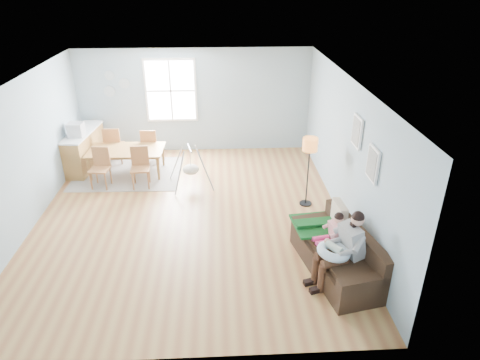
{
  "coord_description": "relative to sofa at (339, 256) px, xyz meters",
  "views": [
    {
      "loc": [
        0.6,
        -7.4,
        4.46
      ],
      "look_at": [
        0.97,
        -0.45,
        1.0
      ],
      "focal_mm": 32.0,
      "sensor_mm": 36.0,
      "label": 1
    }
  ],
  "objects": [
    {
      "name": "room",
      "position": [
        -2.5,
        1.84,
        2.15
      ],
      "size": [
        8.4,
        9.4,
        3.9
      ],
      "color": "#A16139"
    },
    {
      "name": "window",
      "position": [
        -3.1,
        5.31,
        1.37
      ],
      "size": [
        1.32,
        0.08,
        1.62
      ],
      "color": "white",
      "rests_on": "room"
    },
    {
      "name": "pictures",
      "position": [
        0.46,
        0.79,
        1.57
      ],
      "size": [
        0.05,
        1.34,
        0.74
      ],
      "color": "white",
      "rests_on": "room"
    },
    {
      "name": "wall_plates",
      "position": [
        -4.51,
        5.31,
        1.55
      ],
      "size": [
        0.67,
        0.02,
        0.66
      ],
      "color": "#92A5AF",
      "rests_on": "room"
    },
    {
      "name": "sofa",
      "position": [
        0.0,
        0.0,
        0.0
      ],
      "size": [
        1.2,
        2.05,
        0.78
      ],
      "color": "black",
      "rests_on": "room"
    },
    {
      "name": "green_throw",
      "position": [
        -0.21,
        0.61,
        0.22
      ],
      "size": [
        0.96,
        0.86,
        0.04
      ],
      "primitive_type": "cube",
      "rotation": [
        0.0,
        0.0,
        0.11
      ],
      "color": "#135422",
      "rests_on": "sofa"
    },
    {
      "name": "beige_pillow",
      "position": [
        0.09,
        0.53,
        0.43
      ],
      "size": [
        0.16,
        0.47,
        0.47
      ],
      "primitive_type": "cube",
      "rotation": [
        0.0,
        0.0,
        0.07
      ],
      "color": "#C8B099",
      "rests_on": "sofa"
    },
    {
      "name": "father",
      "position": [
        -0.06,
        -0.3,
        0.39
      ],
      "size": [
        0.93,
        0.57,
        1.25
      ],
      "color": "gray",
      "rests_on": "sofa"
    },
    {
      "name": "nursing_pillow",
      "position": [
        -0.2,
        -0.32,
        0.33
      ],
      "size": [
        0.65,
        0.64,
        0.21
      ],
      "primitive_type": "torus",
      "rotation": [
        0.0,
        0.14,
        0.28
      ],
      "color": "silver",
      "rests_on": "father"
    },
    {
      "name": "infant",
      "position": [
        -0.22,
        -0.3,
        0.41
      ],
      "size": [
        0.25,
        0.34,
        0.13
      ],
      "color": "silver",
      "rests_on": "nursing_pillow"
    },
    {
      "name": "toddler",
      "position": [
        -0.11,
        0.16,
        0.38
      ],
      "size": [
        0.52,
        0.32,
        0.78
      ],
      "color": "white",
      "rests_on": "sofa"
    },
    {
      "name": "floor_lamp",
      "position": [
        -0.11,
        2.2,
        0.95
      ],
      "size": [
        0.3,
        0.3,
        1.48
      ],
      "color": "black",
      "rests_on": "room"
    },
    {
      "name": "storage_cube",
      "position": [
        0.19,
        -0.1,
        -0.03
      ],
      "size": [
        0.53,
        0.5,
        0.48
      ],
      "color": "silver",
      "rests_on": "room"
    },
    {
      "name": "rug",
      "position": [
        -4.1,
        3.89,
        -0.27
      ],
      "size": [
        2.55,
        1.97,
        0.01
      ],
      "primitive_type": "cube",
      "rotation": [
        0.0,
        0.0,
        -0.03
      ],
      "color": "gray",
      "rests_on": "room"
    },
    {
      "name": "dining_table",
      "position": [
        -4.1,
        3.89,
        0.03
      ],
      "size": [
        1.78,
        1.02,
        0.62
      ],
      "primitive_type": "imported",
      "rotation": [
        0.0,
        0.0,
        -0.03
      ],
      "color": "brown",
      "rests_on": "rug"
    },
    {
      "name": "chair_sw",
      "position": [
        -4.56,
        3.29,
        0.24
      ],
      "size": [
        0.46,
        0.46,
        0.91
      ],
      "color": "brown",
      "rests_on": "rug"
    },
    {
      "name": "chair_se",
      "position": [
        -3.68,
        3.26,
        0.24
      ],
      "size": [
        0.44,
        0.44,
        0.91
      ],
      "color": "brown",
      "rests_on": "rug"
    },
    {
      "name": "chair_nw",
      "position": [
        -4.54,
        4.52,
        0.27
      ],
      "size": [
        0.44,
        0.44,
        0.96
      ],
      "color": "brown",
      "rests_on": "rug"
    },
    {
      "name": "chair_ne",
      "position": [
        -3.64,
        4.5,
        0.24
      ],
      "size": [
        0.42,
        0.42,
        0.91
      ],
      "color": "brown",
      "rests_on": "rug"
    },
    {
      "name": "counter",
      "position": [
        -5.2,
        4.34,
        0.2
      ],
      "size": [
        0.66,
        1.71,
        0.94
      ],
      "color": "brown",
      "rests_on": "room"
    },
    {
      "name": "monitor",
      "position": [
        -5.22,
        4.02,
        0.82
      ],
      "size": [
        0.34,
        0.32,
        0.32
      ],
      "color": "#B2B1B6",
      "rests_on": "counter"
    },
    {
      "name": "baby_swing",
      "position": [
        -2.55,
        3.21,
        0.13
      ],
      "size": [
        1.05,
        1.07,
        0.91
      ],
      "color": "#B2B1B6",
      "rests_on": "room"
    }
  ]
}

